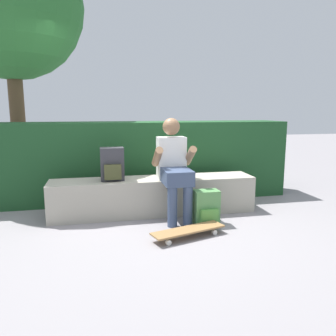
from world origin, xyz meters
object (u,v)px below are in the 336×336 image
Objects in this scene: skateboard_near_person at (188,230)px; backpack_on_bench at (112,165)px; person_skater at (174,165)px; backpack_on_ground at (206,208)px; bench_main at (154,196)px.

skateboard_near_person is 2.06× the size of backpack_on_bench.
backpack_on_bench is at bearing 164.12° from person_skater.
person_skater reaches higher than backpack_on_ground.
backpack_on_ground is (0.52, -0.54, -0.03)m from bench_main.
bench_main is 0.92m from skateboard_near_person.
person_skater is at bearing -15.88° from backpack_on_bench.
backpack_on_bench reaches higher than backpack_on_ground.
person_skater reaches higher than skateboard_near_person.
backpack_on_ground is at bearing -46.33° from bench_main.
backpack_on_ground is at bearing -27.44° from backpack_on_bench.
bench_main is 0.52m from person_skater.
backpack_on_bench is 1.24m from backpack_on_ground.
bench_main is 6.39× the size of backpack_on_bench.
bench_main reaches higher than skateboard_near_person.
backpack_on_ground is at bearing 47.59° from skateboard_near_person.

